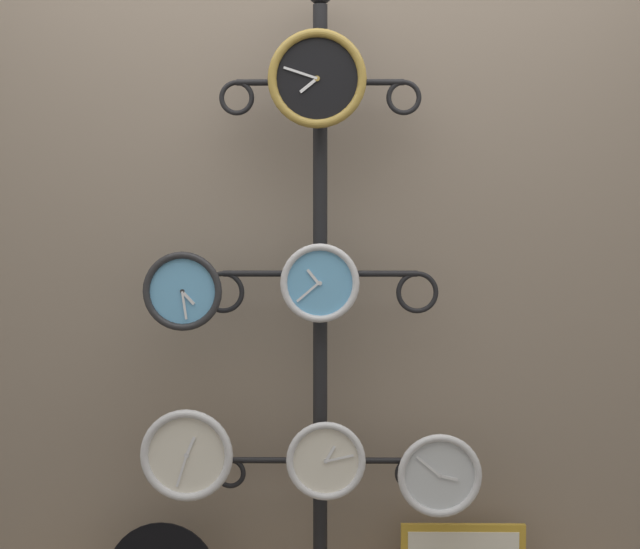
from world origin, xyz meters
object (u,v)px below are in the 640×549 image
Objects in this scene: display_stand at (320,398)px; clock_bottom_left at (187,455)px; clock_middle_left at (183,291)px; clock_bottom_center at (326,461)px; clock_top_center at (317,79)px; clock_middle_center at (318,283)px; clock_bottom_right at (439,475)px.

display_stand reaches higher than clock_bottom_left.
clock_bottom_left is at bearing -25.14° from clock_middle_left.
clock_top_center is at bearing -169.01° from clock_bottom_center.
clock_middle_left is at bearing -178.15° from clock_middle_center.
clock_top_center is at bearing -93.69° from display_stand.
clock_top_center is at bearing -3.39° from clock_bottom_left.
display_stand is at bearing 86.54° from clock_middle_center.
clock_top_center is 1.26m from clock_bottom_right.
clock_bottom_center is 0.35m from clock_bottom_right.
clock_top_center reaches higher than clock_middle_left.
clock_bottom_center is (0.43, -0.02, -0.01)m from clock_bottom_left.
clock_middle_left is 0.51m from clock_bottom_left.
display_stand is at bearing 12.24° from clock_middle_left.
clock_top_center is at bearing -179.33° from clock_bottom_right.
clock_bottom_left is 1.11× the size of clock_bottom_right.
clock_middle_left is 0.42m from clock_middle_center.
clock_middle_center is 0.85× the size of clock_bottom_left.
clock_bottom_left is (-0.41, -0.02, -0.53)m from clock_middle_center.
clock_middle_center is at bearing 2.49° from clock_bottom_left.
clock_bottom_left is at bearing 177.51° from clock_bottom_center.
clock_top_center is 0.76m from clock_middle_left.
clock_bottom_left reaches higher than clock_bottom_right.
clock_top_center reaches higher than clock_middle_center.
clock_middle_left reaches higher than clock_bottom_right.
clock_bottom_right is at bearing 0.67° from clock_top_center.
clock_bottom_left is at bearing 178.56° from clock_bottom_right.
clock_bottom_left is at bearing -177.51° from clock_middle_center.
clock_middle_center is at bearing 122.91° from clock_bottom_center.
clock_bottom_right is at bearing -5.73° from clock_middle_center.
clock_middle_center is 1.00× the size of clock_bottom_center.
clock_middle_center reaches higher than clock_bottom_center.
clock_bottom_right is (0.37, 0.00, -1.20)m from clock_top_center.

